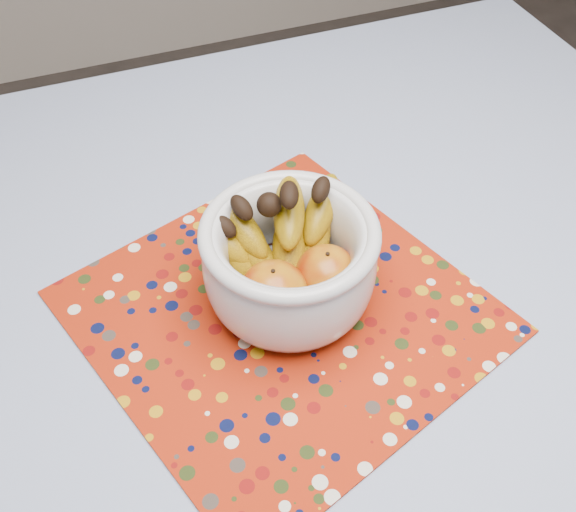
{
  "coord_description": "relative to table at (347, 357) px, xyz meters",
  "views": [
    {
      "loc": [
        -0.26,
        -0.45,
        1.43
      ],
      "look_at": [
        -0.06,
        0.06,
        0.84
      ],
      "focal_mm": 42.0,
      "sensor_mm": 36.0,
      "label": 1
    }
  ],
  "objects": [
    {
      "name": "tablecloth",
      "position": [
        0.0,
        0.0,
        0.08
      ],
      "size": [
        1.32,
        1.32,
        0.01
      ],
      "primitive_type": "cube",
      "color": "slate",
      "rests_on": "table"
    },
    {
      "name": "fruit_bowl",
      "position": [
        -0.06,
        0.06,
        0.16
      ],
      "size": [
        0.25,
        0.22,
        0.17
      ],
      "color": "silver",
      "rests_on": "placemat"
    },
    {
      "name": "table",
      "position": [
        0.0,
        0.0,
        0.0
      ],
      "size": [
        1.2,
        1.2,
        0.75
      ],
      "color": "brown",
      "rests_on": "ground"
    },
    {
      "name": "placemat",
      "position": [
        -0.08,
        0.04,
        0.09
      ],
      "size": [
        0.57,
        0.57,
        0.0
      ],
      "primitive_type": "cube",
      "rotation": [
        0.0,
        0.0,
        0.33
      ],
      "color": "#951D08",
      "rests_on": "tablecloth"
    }
  ]
}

